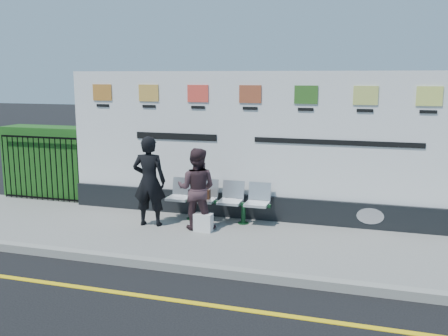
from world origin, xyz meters
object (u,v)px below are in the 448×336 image
(woman_left, at_px, (149,181))
(bench, at_px, (217,210))
(billboard, at_px, (251,156))
(woman_right, at_px, (197,189))

(woman_left, bearing_deg, bench, -161.15)
(bench, distance_m, woman_left, 1.50)
(billboard, bearing_deg, bench, -140.94)
(billboard, relative_size, bench, 3.81)
(billboard, relative_size, woman_left, 4.51)
(billboard, bearing_deg, woman_right, -127.69)
(bench, relative_size, woman_left, 1.18)
(woman_left, bearing_deg, woman_right, 174.33)
(bench, relative_size, woman_right, 1.33)
(bench, height_order, woman_left, woman_left)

